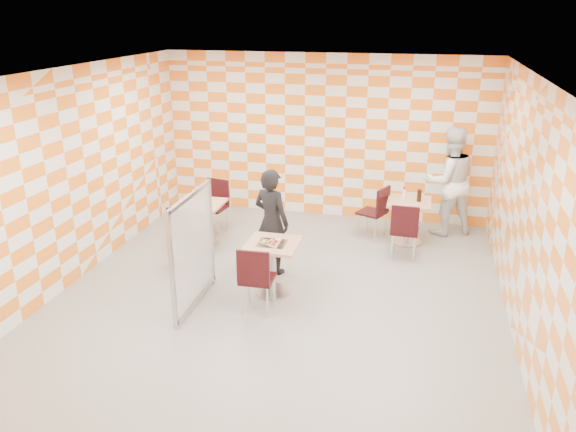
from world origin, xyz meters
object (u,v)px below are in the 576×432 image
(partition, at_px, (193,250))
(man_dark, at_px, (271,222))
(chair_second_side, at_px, (377,208))
(chair_second_front, at_px, (405,227))
(chair_empty_near, at_px, (184,232))
(man_white, at_px, (449,181))
(empty_table, at_px, (202,217))
(sport_bottle, at_px, (404,194))
(second_table, at_px, (408,214))
(chair_empty_far, at_px, (216,201))
(main_table, at_px, (273,259))
(chair_main_front, at_px, (256,275))
(soda_bottle, at_px, (419,196))

(partition, bearing_deg, man_dark, 58.97)
(chair_second_side, distance_m, partition, 3.58)
(chair_second_front, relative_size, man_dark, 0.58)
(man_dark, bearing_deg, chair_second_side, -108.99)
(chair_empty_near, height_order, man_white, man_white)
(chair_empty_near, relative_size, man_white, 0.49)
(empty_table, distance_m, sport_bottle, 3.37)
(empty_table, xyz_separation_m, man_white, (3.93, 1.54, 0.44))
(second_table, xyz_separation_m, chair_second_side, (-0.53, 0.08, 0.04))
(second_table, xyz_separation_m, chair_empty_far, (-3.32, -0.21, 0.04))
(empty_table, distance_m, man_dark, 1.54)
(main_table, relative_size, man_white, 0.40)
(empty_table, bearing_deg, chair_second_side, 19.65)
(main_table, height_order, partition, partition)
(second_table, distance_m, chair_main_front, 3.36)
(chair_main_front, bearing_deg, chair_second_side, 66.36)
(soda_bottle, bearing_deg, main_table, -130.23)
(chair_empty_far, xyz_separation_m, man_dark, (1.39, -1.36, 0.25))
(chair_empty_far, relative_size, man_dark, 0.58)
(chair_empty_near, height_order, soda_bottle, soda_bottle)
(partition, bearing_deg, empty_table, 108.82)
(second_table, distance_m, sport_bottle, 0.36)
(man_dark, distance_m, sport_bottle, 2.47)
(empty_table, relative_size, chair_second_side, 0.81)
(chair_second_side, bearing_deg, chair_second_front, -57.71)
(man_white, bearing_deg, sport_bottle, 13.35)
(empty_table, xyz_separation_m, chair_empty_far, (-0.02, 0.70, 0.04))
(chair_second_side, distance_m, chair_empty_near, 3.27)
(main_table, height_order, sport_bottle, sport_bottle)
(chair_empty_near, bearing_deg, second_table, 27.00)
(chair_empty_near, bearing_deg, man_dark, 4.52)
(man_white, xyz_separation_m, sport_bottle, (-0.73, -0.54, -0.11))
(second_table, relative_size, empty_table, 1.00)
(partition, bearing_deg, chair_second_side, 53.28)
(empty_table, bearing_deg, chair_main_front, -52.18)
(chair_main_front, xyz_separation_m, chair_empty_near, (-1.48, 1.16, 0.00))
(soda_bottle, bearing_deg, man_white, 53.03)
(second_table, bearing_deg, chair_second_front, -92.56)
(chair_empty_far, bearing_deg, chair_second_front, -8.56)
(chair_second_side, xyz_separation_m, chair_empty_far, (-2.79, -0.29, 0.00))
(partition, xyz_separation_m, man_white, (3.29, 3.41, 0.16))
(chair_second_front, bearing_deg, man_white, 63.67)
(chair_second_front, distance_m, chair_second_side, 0.93)
(second_table, relative_size, chair_empty_far, 0.81)
(main_table, bearing_deg, empty_table, 139.63)
(chair_second_front, xyz_separation_m, man_dark, (-1.90, -0.87, 0.25))
(empty_table, distance_m, chair_empty_far, 0.70)
(chair_second_front, bearing_deg, soda_bottle, 75.38)
(chair_second_front, xyz_separation_m, sport_bottle, (-0.07, 0.79, 0.29))
(empty_table, relative_size, man_white, 0.40)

